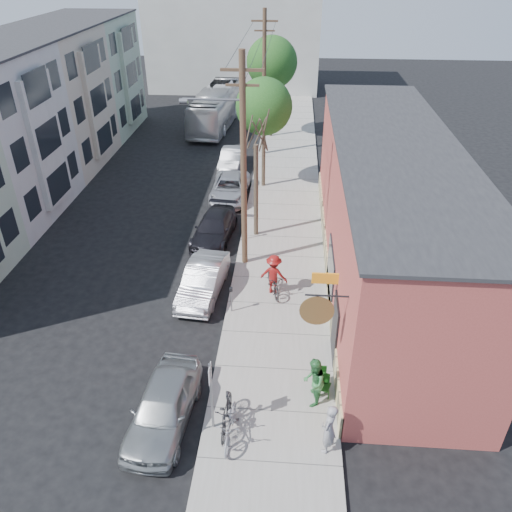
# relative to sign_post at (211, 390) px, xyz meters

# --- Properties ---
(ground) EXTENTS (120.00, 120.00, 0.00)m
(ground) POSITION_rel_sign_post_xyz_m (-2.35, 4.80, -1.83)
(ground) COLOR black
(sidewalk) EXTENTS (4.50, 58.00, 0.15)m
(sidewalk) POSITION_rel_sign_post_xyz_m (1.90, 15.80, -1.76)
(sidewalk) COLOR #99958D
(sidewalk) RESTS_ON ground
(cafe_building) EXTENTS (6.60, 20.20, 6.61)m
(cafe_building) POSITION_rel_sign_post_xyz_m (6.64, 9.80, 1.47)
(cafe_building) COLOR #A8453E
(cafe_building) RESTS_ON ground
(apartment_row) EXTENTS (6.30, 32.00, 9.00)m
(apartment_row) POSITION_rel_sign_post_xyz_m (-14.20, 18.80, 2.67)
(apartment_row) COLOR #9DB297
(apartment_row) RESTS_ON ground
(end_cap_building) EXTENTS (18.00, 8.00, 12.00)m
(end_cap_building) POSITION_rel_sign_post_xyz_m (-4.35, 46.80, 4.17)
(end_cap_building) COLOR #B4B4AF
(end_cap_building) RESTS_ON ground
(sign_post) EXTENTS (0.07, 0.45, 2.80)m
(sign_post) POSITION_rel_sign_post_xyz_m (0.00, 0.00, 0.00)
(sign_post) COLOR slate
(sign_post) RESTS_ON sidewalk
(parking_meter_near) EXTENTS (0.14, 0.14, 1.24)m
(parking_meter_near) POSITION_rel_sign_post_xyz_m (-0.10, 6.12, -0.85)
(parking_meter_near) COLOR slate
(parking_meter_near) RESTS_ON sidewalk
(parking_meter_far) EXTENTS (0.14, 0.14, 1.24)m
(parking_meter_far) POSITION_rel_sign_post_xyz_m (-0.10, 12.41, -0.85)
(parking_meter_far) COLOR slate
(parking_meter_far) RESTS_ON sidewalk
(utility_pole_near) EXTENTS (3.57, 0.28, 10.00)m
(utility_pole_near) POSITION_rel_sign_post_xyz_m (0.04, 10.15, 3.58)
(utility_pole_near) COLOR #503A28
(utility_pole_near) RESTS_ON sidewalk
(utility_pole_far) EXTENTS (1.80, 0.28, 10.00)m
(utility_pole_far) POSITION_rel_sign_post_xyz_m (0.10, 25.61, 3.51)
(utility_pole_far) COLOR #503A28
(utility_pole_far) RESTS_ON sidewalk
(tree_bare) EXTENTS (0.24, 0.24, 5.08)m
(tree_bare) POSITION_rel_sign_post_xyz_m (0.45, 13.01, 0.86)
(tree_bare) COLOR #44392C
(tree_bare) RESTS_ON sidewalk
(tree_leafy_mid) EXTENTS (3.46, 3.46, 6.90)m
(tree_leafy_mid) POSITION_rel_sign_post_xyz_m (0.45, 19.58, 3.47)
(tree_leafy_mid) COLOR #44392C
(tree_leafy_mid) RESTS_ON sidewalk
(tree_leafy_far) EXTENTS (3.94, 3.94, 7.77)m
(tree_leafy_far) POSITION_rel_sign_post_xyz_m (0.45, 29.77, 4.10)
(tree_leafy_far) COLOR #44392C
(tree_leafy_far) RESTS_ON sidewalk
(patio_chair_a) EXTENTS (0.52, 0.52, 0.88)m
(patio_chair_a) POSITION_rel_sign_post_xyz_m (3.53, 1.93, -1.24)
(patio_chair_a) COLOR #134012
(patio_chair_a) RESTS_ON sidewalk
(patio_chair_b) EXTENTS (0.64, 0.64, 0.88)m
(patio_chair_b) POSITION_rel_sign_post_xyz_m (3.64, 1.63, -1.24)
(patio_chair_b) COLOR #134012
(patio_chair_b) RESTS_ON sidewalk
(patron_grey) EXTENTS (0.68, 0.81, 1.88)m
(patron_grey) POSITION_rel_sign_post_xyz_m (3.68, -0.59, -0.74)
(patron_grey) COLOR gray
(patron_grey) RESTS_ON sidewalk
(patron_green) EXTENTS (0.84, 1.01, 1.89)m
(patron_green) POSITION_rel_sign_post_xyz_m (3.27, 1.28, -0.74)
(patron_green) COLOR #30793E
(patron_green) RESTS_ON sidewalk
(cyclist) EXTENTS (1.38, 0.99, 1.93)m
(cyclist) POSITION_rel_sign_post_xyz_m (1.64, 7.67, -0.72)
(cyclist) COLOR maroon
(cyclist) RESTS_ON sidewalk
(cyclist_bike) EXTENTS (1.21, 2.12, 1.05)m
(cyclist_bike) POSITION_rel_sign_post_xyz_m (1.64, 7.67, -1.16)
(cyclist_bike) COLOR black
(cyclist_bike) RESTS_ON sidewalk
(parked_bike_a) EXTENTS (0.64, 2.00, 1.19)m
(parked_bike_a) POSITION_rel_sign_post_xyz_m (0.44, 0.05, -1.09)
(parked_bike_a) COLOR black
(parked_bike_a) RESTS_ON sidewalk
(parked_bike_b) EXTENTS (0.80, 2.08, 1.08)m
(parked_bike_b) POSITION_rel_sign_post_xyz_m (0.62, -0.34, -1.14)
(parked_bike_b) COLOR gray
(parked_bike_b) RESTS_ON sidewalk
(car_0) EXTENTS (2.14, 4.58, 1.52)m
(car_0) POSITION_rel_sign_post_xyz_m (-1.66, 0.18, -1.07)
(car_0) COLOR #93989A
(car_0) RESTS_ON ground
(car_1) EXTENTS (1.97, 4.55, 1.46)m
(car_1) POSITION_rel_sign_post_xyz_m (-1.55, 7.52, -1.10)
(car_1) COLOR #B7B8BF
(car_1) RESTS_ON ground
(car_2) EXTENTS (2.33, 4.79, 1.34)m
(car_2) POSITION_rel_sign_post_xyz_m (-1.78, 12.54, -1.16)
(car_2) COLOR black
(car_2) RESTS_ON ground
(car_3) EXTENTS (2.26, 4.86, 1.35)m
(car_3) POSITION_rel_sign_post_xyz_m (-1.55, 17.78, -1.16)
(car_3) COLOR #B6B7BE
(car_3) RESTS_ON ground
(car_4) EXTENTS (1.59, 4.19, 1.37)m
(car_4) POSITION_rel_sign_post_xyz_m (-2.02, 22.78, -1.15)
(car_4) COLOR #A0A1A8
(car_4) RESTS_ON ground
(bus) EXTENTS (3.52, 11.58, 3.18)m
(bus) POSITION_rel_sign_post_xyz_m (-4.47, 32.78, -0.24)
(bus) COLOR silver
(bus) RESTS_ON ground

